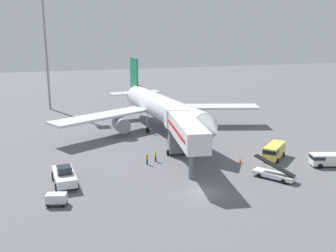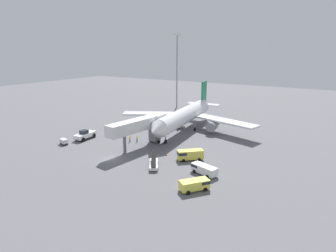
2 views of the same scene
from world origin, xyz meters
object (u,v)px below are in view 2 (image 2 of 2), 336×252
(service_van_near_center, at_px, (190,154))
(baggage_cart_outer_right, at_px, (64,141))
(ground_crew_worker_foreground, at_px, (137,139))
(service_van_near_right, at_px, (195,184))
(service_van_outer_left, at_px, (204,169))
(apron_light_mast, at_px, (177,58))
(airplane_at_gate, at_px, (186,115))
(jet_bridge, at_px, (140,126))
(ground_crew_worker_midground, at_px, (130,139))
(belt_loader_truck, at_px, (154,163))
(safety_cone_alpha, at_px, (166,154))
(pushback_tug, at_px, (85,135))

(service_van_near_center, height_order, baggage_cart_outer_right, service_van_near_center)
(ground_crew_worker_foreground, bearing_deg, service_van_near_right, -33.17)
(service_van_outer_left, relative_size, apron_light_mast, 0.19)
(service_van_near_center, bearing_deg, baggage_cart_outer_right, -167.64)
(baggage_cart_outer_right, relative_size, ground_crew_worker_foreground, 1.46)
(airplane_at_gate, relative_size, jet_bridge, 2.48)
(ground_crew_worker_midground, bearing_deg, belt_loader_truck, -35.71)
(service_van_near_right, bearing_deg, baggage_cart_outer_right, 172.88)
(jet_bridge, xyz_separation_m, service_van_outer_left, (19.66, -6.30, -4.33))
(ground_crew_worker_midground, bearing_deg, jet_bridge, -22.65)
(ground_crew_worker_foreground, height_order, safety_cone_alpha, ground_crew_worker_foreground)
(service_van_near_right, bearing_deg, apron_light_mast, 122.20)
(baggage_cart_outer_right, bearing_deg, safety_cone_alpha, 14.29)
(pushback_tug, xyz_separation_m, belt_loader_truck, (26.18, -6.17, -0.42))
(safety_cone_alpha, bearing_deg, pushback_tug, -178.47)
(baggage_cart_outer_right, xyz_separation_m, safety_cone_alpha, (26.06, 6.64, -0.41))
(safety_cone_alpha, bearing_deg, jet_bridge, 169.79)
(apron_light_mast, bearing_deg, pushback_tug, -89.03)
(service_van_outer_left, bearing_deg, belt_loader_truck, -168.64)
(service_van_outer_left, relative_size, ground_crew_worker_foreground, 3.32)
(jet_bridge, bearing_deg, safety_cone_alpha, -10.21)
(service_van_near_right, relative_size, safety_cone_alpha, 7.19)
(pushback_tug, height_order, service_van_near_center, pushback_tug)
(pushback_tug, relative_size, safety_cone_alpha, 8.95)
(airplane_at_gate, distance_m, service_van_near_right, 37.46)
(ground_crew_worker_midground, bearing_deg, airplane_at_gate, 67.35)
(pushback_tug, bearing_deg, service_van_near_center, 1.87)
(pushback_tug, height_order, baggage_cart_outer_right, pushback_tug)
(service_van_near_right, height_order, ground_crew_worker_foreground, service_van_near_right)
(service_van_outer_left, height_order, ground_crew_worker_foreground, service_van_outer_left)
(pushback_tug, xyz_separation_m, service_van_near_center, (30.63, 1.00, 0.11))
(baggage_cart_outer_right, bearing_deg, apron_light_mast, 89.69)
(service_van_near_center, height_order, service_van_near_right, service_van_near_center)
(belt_loader_truck, xyz_separation_m, ground_crew_worker_foreground, (-12.87, 11.34, 0.16))
(belt_loader_truck, bearing_deg, safety_cone_alpha, 100.55)
(jet_bridge, distance_m, apron_light_mast, 53.43)
(jet_bridge, bearing_deg, ground_crew_worker_midground, 157.35)
(ground_crew_worker_midground, bearing_deg, safety_cone_alpha, -14.98)
(service_van_outer_left, distance_m, apron_light_mast, 68.72)
(belt_loader_truck, bearing_deg, apron_light_mast, 115.49)
(airplane_at_gate, relative_size, belt_loader_truck, 7.59)
(service_van_near_center, relative_size, service_van_outer_left, 0.97)
(baggage_cart_outer_right, height_order, safety_cone_alpha, baggage_cart_outer_right)
(airplane_at_gate, height_order, ground_crew_worker_foreground, airplane_at_gate)
(service_van_near_center, bearing_deg, ground_crew_worker_foreground, 166.48)
(airplane_at_gate, xyz_separation_m, service_van_near_right, (18.85, -32.17, -3.57))
(pushback_tug, relative_size, service_van_near_center, 1.20)
(airplane_at_gate, height_order, belt_loader_truck, airplane_at_gate)
(baggage_cart_outer_right, bearing_deg, service_van_near_center, 12.36)
(airplane_at_gate, relative_size, service_van_near_right, 8.02)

